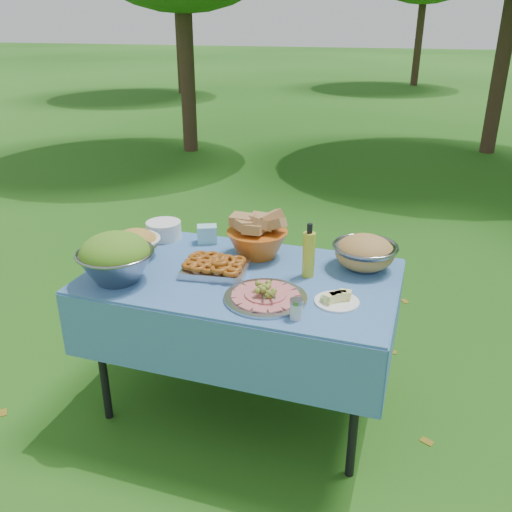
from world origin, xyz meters
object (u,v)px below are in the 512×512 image
Objects in this scene: oil_bottle at (309,250)px; plate_stack at (164,230)px; picnic_table at (242,342)px; salad_bowl at (115,257)px; pasta_bowl_steel at (365,252)px; bread_bowl at (257,237)px; charcuterie_platter at (266,290)px.

plate_stack is at bearing 165.38° from oil_bottle.
salad_bowl is at bearing -155.70° from picnic_table.
pasta_bowl_steel reaches higher than picnic_table.
bread_bowl is at bearing 42.04° from salad_bowl.
bread_bowl reaches higher than plate_stack.
plate_stack reaches higher than picnic_table.
picnic_table is 0.50m from charcuterie_platter.
pasta_bowl_steel is (1.11, -0.05, 0.04)m from plate_stack.
oil_bottle is (-0.24, -0.18, 0.05)m from pasta_bowl_steel.
charcuterie_platter is at bearing -47.84° from picnic_table.
salad_bowl is at bearing -155.06° from pasta_bowl_steel.
oil_bottle is at bearing 15.45° from picnic_table.
picnic_table is at bearing -28.74° from plate_stack.
bread_bowl is (0.00, 0.24, 0.48)m from picnic_table.
charcuterie_platter is at bearing -34.34° from plate_stack.
salad_bowl is 1.34× the size of oil_bottle.
charcuterie_platter is (-0.36, -0.46, -0.04)m from pasta_bowl_steel.
oil_bottle reaches higher than bread_bowl.
bread_bowl is 0.48m from charcuterie_platter.
salad_bowl is 0.90m from oil_bottle.
bread_bowl is 1.18× the size of oil_bottle.
charcuterie_platter is (0.75, -0.51, -0.01)m from plate_stack.
oil_bottle reaches higher than picnic_table.
pasta_bowl_steel is (0.54, 0.26, 0.46)m from picnic_table.
oil_bottle is at bearing -14.62° from plate_stack.
picnic_table is 5.52× the size of oil_bottle.
pasta_bowl_steel is 0.59m from charcuterie_platter.
salad_bowl is at bearing -158.82° from oil_bottle.
picnic_table is 0.76m from pasta_bowl_steel.
pasta_bowl_steel is at bearing 36.34° from oil_bottle.
bread_bowl is at bearing 89.79° from picnic_table.
salad_bowl reaches higher than picnic_table.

